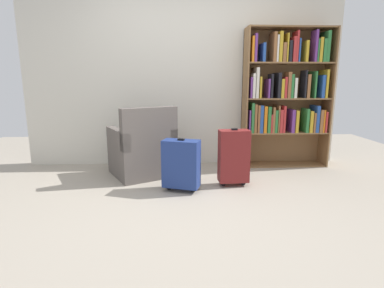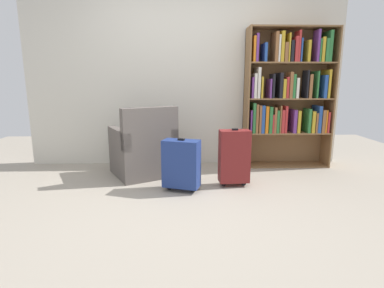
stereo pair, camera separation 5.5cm
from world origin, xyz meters
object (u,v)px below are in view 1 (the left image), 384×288
at_px(bookshelf, 286,93).
at_px(suitcase_dark_red, 234,156).
at_px(mug, 178,169).
at_px(suitcase_navy_blue, 181,164).
at_px(armchair, 143,151).

bearing_deg(bookshelf, suitcase_dark_red, -135.80).
distance_m(bookshelf, mug, 1.84).
height_order(bookshelf, suitcase_navy_blue, bookshelf).
bearing_deg(suitcase_navy_blue, mug, 92.95).
xyz_separation_m(armchair, mug, (0.45, 0.07, -0.27)).
bearing_deg(bookshelf, mug, -167.61).
xyz_separation_m(mug, suitcase_dark_red, (0.65, -0.51, 0.30)).
height_order(armchair, mug, armchair).
bearing_deg(suitcase_navy_blue, suitcase_dark_red, 14.18).
distance_m(bookshelf, armchair, 2.14).
xyz_separation_m(armchair, suitcase_dark_red, (1.10, -0.45, 0.04)).
height_order(bookshelf, armchair, bookshelf).
bearing_deg(armchair, suitcase_dark_red, -22.17).
relative_size(bookshelf, suitcase_dark_red, 2.82).
distance_m(armchair, suitcase_dark_red, 1.19).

